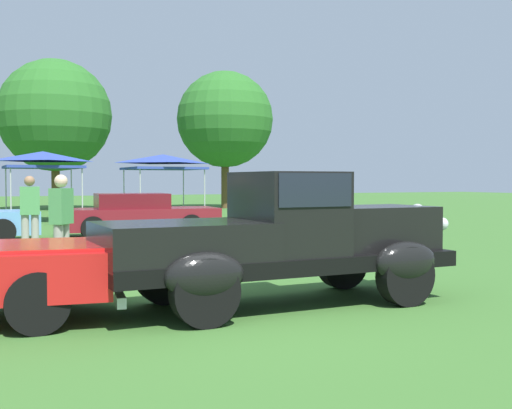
# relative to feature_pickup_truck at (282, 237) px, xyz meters

# --- Properties ---
(ground_plane) EXTENTS (120.00, 120.00, 0.00)m
(ground_plane) POSITION_rel_feature_pickup_truck_xyz_m (-0.58, -0.08, -0.87)
(ground_plane) COLOR #386628
(feature_pickup_truck) EXTENTS (4.65, 1.84, 1.70)m
(feature_pickup_truck) POSITION_rel_feature_pickup_truck_xyz_m (0.00, 0.00, 0.00)
(feature_pickup_truck) COLOR black
(feature_pickup_truck) RESTS_ON ground_plane
(show_car_burgundy) EXTENTS (4.61, 2.07, 1.22)m
(show_car_burgundy) POSITION_rel_feature_pickup_truck_xyz_m (0.87, 10.57, -0.27)
(show_car_burgundy) COLOR maroon
(show_car_burgundy) RESTS_ON ground_plane
(spectator_near_truck) EXTENTS (0.44, 0.46, 1.69)m
(spectator_near_truck) POSITION_rel_feature_pickup_truck_xyz_m (-2.15, 3.89, 0.04)
(spectator_near_truck) COLOR #9E998E
(spectator_near_truck) RESTS_ON ground_plane
(spectator_between_cars) EXTENTS (0.42, 0.27, 1.69)m
(spectator_between_cars) POSITION_rel_feature_pickup_truck_xyz_m (-2.34, 7.15, 0.04)
(spectator_between_cars) COLOR #9E998E
(spectator_between_cars) RESTS_ON ground_plane
(canopy_tent_center_field) EXTENTS (2.80, 2.80, 2.71)m
(canopy_tent_center_field) POSITION_rel_feature_pickup_truck_xyz_m (-0.75, 18.47, 1.55)
(canopy_tent_center_field) COLOR #B7B7BC
(canopy_tent_center_field) RESTS_ON ground_plane
(canopy_tent_right_field) EXTENTS (3.08, 3.08, 2.71)m
(canopy_tent_right_field) POSITION_rel_feature_pickup_truck_xyz_m (4.31, 19.32, 1.55)
(canopy_tent_right_field) COLOR #B7B7BC
(canopy_tent_right_field) RESTS_ON ground_plane
(treeline_center) EXTENTS (6.00, 6.00, 8.07)m
(treeline_center) POSITION_rel_feature_pickup_truck_xyz_m (1.04, 28.28, 4.19)
(treeline_center) COLOR brown
(treeline_center) RESTS_ON ground_plane
(treeline_mid_right) EXTENTS (5.45, 5.45, 7.78)m
(treeline_mid_right) POSITION_rel_feature_pickup_truck_xyz_m (10.07, 26.29, 4.17)
(treeline_mid_right) COLOR brown
(treeline_mid_right) RESTS_ON ground_plane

